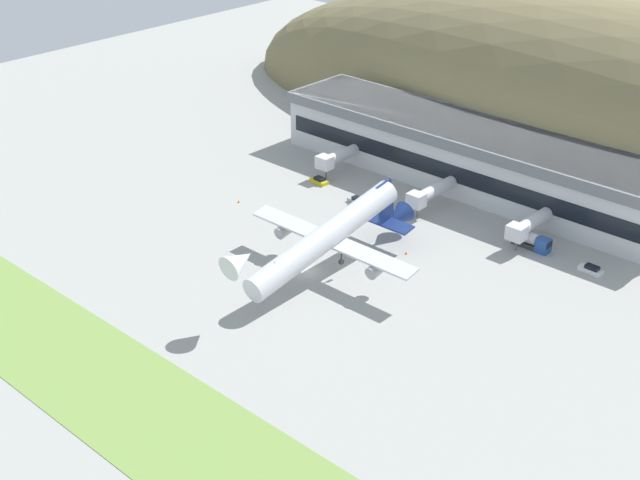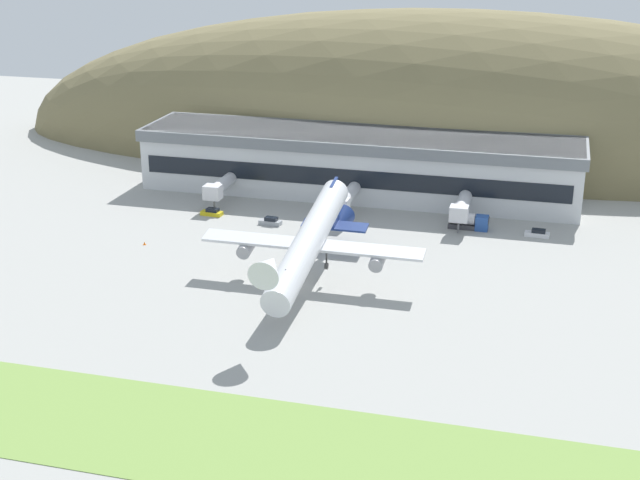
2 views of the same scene
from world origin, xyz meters
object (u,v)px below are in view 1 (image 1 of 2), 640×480
at_px(jetway_2, 528,225).
at_px(service_car_2, 319,181).
at_px(terminal_building, 473,153).
at_px(traffic_cone_0, 239,201).
at_px(traffic_cone_1, 406,253).
at_px(service_car_1, 357,201).
at_px(fuel_truck, 531,241).
at_px(service_car_0, 591,270).
at_px(jetway_1, 430,193).
at_px(cargo_airplane, 328,237).
at_px(jetway_0, 336,158).

height_order(jetway_2, service_car_2, jetway_2).
xyz_separation_m(terminal_building, jetway_2, (23.74, -16.31, -3.41)).
relative_size(traffic_cone_0, traffic_cone_1, 1.00).
height_order(service_car_2, traffic_cone_1, service_car_2).
distance_m(service_car_1, fuel_truck, 37.83).
bearing_deg(service_car_1, service_car_0, 7.31).
bearing_deg(jetway_2, terminal_building, 145.51).
relative_size(terminal_building, traffic_cone_0, 160.48).
height_order(jetway_1, jetway_2, same).
distance_m(terminal_building, fuel_truck, 31.08).
bearing_deg(traffic_cone_0, jetway_1, 37.02).
xyz_separation_m(cargo_airplane, service_car_1, (-15.23, 25.98, -6.69)).
relative_size(jetway_2, traffic_cone_1, 21.68).
relative_size(jetway_0, jetway_2, 0.94).
xyz_separation_m(terminal_building, traffic_cone_1, (9.34, -35.09, -7.12)).
relative_size(terminal_building, jetway_2, 7.40).
bearing_deg(fuel_truck, terminal_building, 145.96).
distance_m(terminal_building, cargo_airplane, 50.54).
xyz_separation_m(jetway_0, jetway_2, (49.20, -0.40, 0.00)).
bearing_deg(jetway_0, jetway_1, -2.30).
height_order(cargo_airplane, traffic_cone_1, cargo_airplane).
bearing_deg(cargo_airplane, service_car_2, 134.93).
relative_size(service_car_2, traffic_cone_1, 7.64).
bearing_deg(service_car_1, traffic_cone_0, -138.50).
distance_m(jetway_0, service_car_0, 63.80).
bearing_deg(service_car_1, jetway_1, 29.61).
bearing_deg(traffic_cone_0, fuel_truck, 23.17).
xyz_separation_m(terminal_building, traffic_cone_0, (-30.47, -40.94, -7.12)).
xyz_separation_m(service_car_2, traffic_cone_1, (34.12, -12.93, -0.32)).
relative_size(jetway_0, cargo_airplane, 0.25).
distance_m(jetway_0, jetway_1, 26.78).
bearing_deg(service_car_1, jetway_2, 12.88).
height_order(jetway_1, traffic_cone_0, jetway_1).
height_order(service_car_0, service_car_2, service_car_2).
bearing_deg(service_car_1, jetway_0, 148.01).
xyz_separation_m(fuel_truck, traffic_cone_1, (-15.95, -18.01, -1.23)).
height_order(terminal_building, service_car_1, terminal_building).
distance_m(jetway_2, traffic_cone_0, 59.66).
distance_m(cargo_airplane, service_car_2, 40.48).
height_order(jetway_0, traffic_cone_0, jetway_0).
bearing_deg(jetway_2, cargo_airplane, -120.79).
height_order(jetway_0, cargo_airplane, cargo_airplane).
xyz_separation_m(jetway_1, jetway_2, (22.44, 0.68, -0.00)).
bearing_deg(traffic_cone_1, service_car_2, 159.25).
bearing_deg(cargo_airplane, jetway_2, 59.21).
distance_m(fuel_truck, traffic_cone_1, 24.08).
distance_m(terminal_building, traffic_cone_1, 37.00).
distance_m(service_car_0, traffic_cone_1, 33.54).
xyz_separation_m(jetway_2, service_car_0, (14.47, -1.71, -3.40)).
distance_m(cargo_airplane, service_car_1, 30.85).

